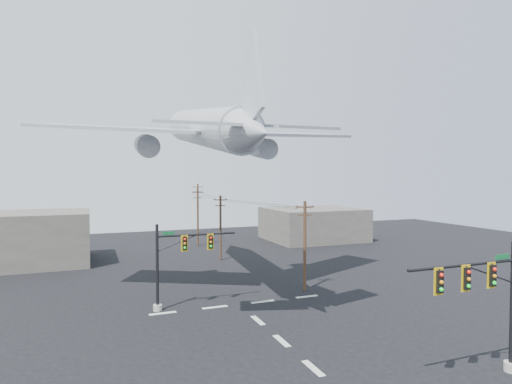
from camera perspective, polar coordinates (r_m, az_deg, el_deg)
name	(u,v)px	position (r m, az deg, el deg)	size (l,w,h in m)	color
ground	(313,368)	(24.65, 7.64, -22.27)	(120.00, 120.00, 0.00)	black
lane_markings	(273,333)	(29.07, 2.28, -18.32)	(14.00, 21.20, 0.01)	beige
signal_mast_near	(489,302)	(25.02, 28.65, -12.72)	(7.13, 0.75, 6.82)	#9C9B8E
signal_mast_far	(175,263)	(33.55, -10.74, -9.31)	(6.46, 0.72, 6.55)	#9C9B8E
utility_pole_a	(305,244)	(38.27, 6.52, -6.88)	(1.57, 0.50, 7.95)	#4B2E20
utility_pole_b	(221,226)	(51.66, -4.75, -4.59)	(1.57, 0.36, 7.80)	#4B2E20
utility_pole_c	(198,216)	(62.24, -7.77, -3.20)	(1.62, 0.71, 8.29)	#4B2E20
utility_pole_d	(198,207)	(76.33, -7.76, -2.02)	(1.81, 0.34, 8.74)	#4B2E20
power_lines	(219,196)	(56.06, -5.01, -0.50)	(4.90, 40.61, 0.61)	black
airliner	(206,129)	(39.16, -6.64, 8.39)	(29.53, 30.96, 8.12)	#ADB1B9
building_left	(4,240)	(55.84, -30.60, -5.50)	(18.00, 10.00, 6.00)	#625E56
building_right	(313,224)	(68.52, 7.60, -4.24)	(14.00, 12.00, 5.00)	#625E56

